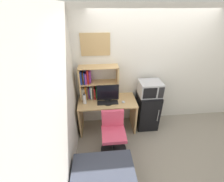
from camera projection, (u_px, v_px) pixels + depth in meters
The scene contains 13 objects.
wall_back at pixel (166, 70), 3.34m from camera, with size 6.40×0.04×2.60m, color silver.
wall_left at pixel (56, 127), 1.77m from camera, with size 0.04×4.40×2.60m, color silver.
desk at pixel (107, 110), 3.33m from camera, with size 1.23×0.60×0.77m.
hutch_bookshelf at pixel (93, 83), 3.17m from camera, with size 0.81×0.28×0.72m.
monitor at pixel (108, 94), 3.03m from camera, with size 0.45×0.22×0.42m.
keyboard at pixel (108, 103), 3.13m from camera, with size 0.43×0.14×0.02m, color black.
computer_mouse at pixel (123, 102), 3.14m from camera, with size 0.07×0.09×0.03m, color silver.
water_bottle at pixel (85, 99), 3.08m from camera, with size 0.07×0.07×0.23m.
mini_fridge at pixel (147, 110), 3.48m from camera, with size 0.47×0.51×0.85m.
microwave at pixel (150, 88), 3.19m from camera, with size 0.47×0.40×0.31m.
desk_chair at pixel (113, 135), 2.90m from camera, with size 0.51×0.51×0.84m.
bed at pixel (104, 179), 2.33m from camera, with size 0.98×0.71×0.40m.
wall_corkboard at pixel (95, 45), 2.89m from camera, with size 0.57×0.02×0.43m, color tan.
Camera 1 is at (-1.09, -2.98, 2.54)m, focal length 24.10 mm.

